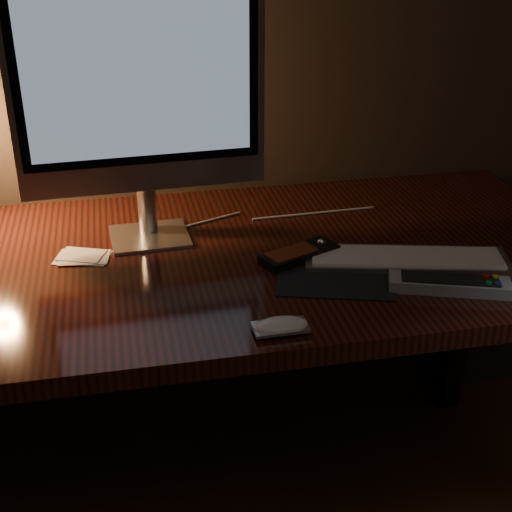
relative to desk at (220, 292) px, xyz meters
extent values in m
cube|color=#36120C|center=(0.00, -0.07, 0.11)|extent=(1.60, 0.75, 0.04)
cube|color=black|center=(0.75, 0.25, -0.27)|extent=(0.06, 0.06, 0.71)
cube|color=black|center=(0.00, 0.27, -0.17)|extent=(1.48, 0.02, 0.51)
cube|color=silver|center=(-0.15, 0.04, 0.13)|extent=(0.17, 0.16, 0.01)
cylinder|color=silver|center=(-0.15, 0.07, 0.19)|extent=(0.04, 0.04, 0.11)
cube|color=silver|center=(-0.15, 0.04, 0.46)|extent=(0.51, 0.06, 0.42)
cube|color=black|center=(-0.15, 0.02, 0.48)|extent=(0.48, 0.03, 0.35)
cube|color=#94ADCA|center=(-0.15, 0.02, 0.48)|extent=(0.44, 0.02, 0.32)
cube|color=silver|center=(0.36, -0.18, 0.14)|extent=(0.43, 0.21, 0.02)
cube|color=black|center=(0.20, -0.21, 0.13)|extent=(0.27, 0.24, 0.00)
ellipsoid|color=white|center=(0.05, -0.39, 0.14)|extent=(0.10, 0.05, 0.02)
cube|color=black|center=(0.15, -0.12, 0.14)|extent=(0.18, 0.12, 0.02)
cube|color=maroon|center=(0.15, -0.12, 0.15)|extent=(0.12, 0.09, 0.00)
sphere|color=silver|center=(0.15, -0.12, 0.15)|extent=(0.02, 0.02, 0.02)
cube|color=#919496|center=(0.40, -0.31, 0.14)|extent=(0.23, 0.13, 0.02)
cube|color=black|center=(0.40, -0.31, 0.15)|extent=(0.19, 0.10, 0.00)
cylinder|color=red|center=(0.40, -0.31, 0.16)|extent=(0.01, 0.01, 0.00)
cylinder|color=#0C8C19|center=(0.40, -0.31, 0.16)|extent=(0.01, 0.01, 0.00)
cylinder|color=gold|center=(0.40, -0.31, 0.16)|extent=(0.01, 0.01, 0.00)
cylinder|color=#1433BF|center=(0.40, -0.31, 0.16)|extent=(0.01, 0.01, 0.00)
cube|color=white|center=(-0.29, -0.03, 0.13)|extent=(0.13, 0.10, 0.01)
cylinder|color=white|center=(0.08, 0.08, 0.13)|extent=(0.61, 0.12, 0.01)
camera|label=1|loc=(-0.21, -1.40, 0.79)|focal=50.00mm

